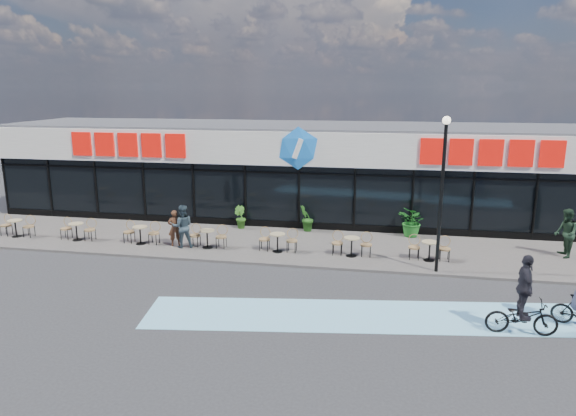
{
  "coord_description": "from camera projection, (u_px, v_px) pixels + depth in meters",
  "views": [
    {
      "loc": [
        3.63,
        -15.4,
        6.42
      ],
      "look_at": [
        0.14,
        3.5,
        1.87
      ],
      "focal_mm": 32.0,
      "sensor_mm": 36.0,
      "label": 1
    }
  ],
  "objects": [
    {
      "name": "patron_right",
      "position": [
        183.0,
        226.0,
        20.55
      ],
      "size": [
        1.03,
        0.93,
        1.74
      ],
      "primitive_type": "imported",
      "rotation": [
        0.0,
        0.0,
        3.53
      ],
      "color": "#2A3942",
      "rests_on": "sidewalk"
    },
    {
      "name": "patron_left",
      "position": [
        175.0,
        228.0,
        20.75
      ],
      "size": [
        0.64,
        0.55,
        1.5
      ],
      "primitive_type": "imported",
      "rotation": [
        0.0,
        0.0,
        3.55
      ],
      "color": "#432618",
      "rests_on": "sidewalk"
    },
    {
      "name": "bike_lane",
      "position": [
        389.0,
        316.0,
        14.72
      ],
      "size": [
        14.17,
        4.13,
        0.01
      ],
      "primitive_type": "cube",
      "rotation": [
        0.0,
        0.0,
        0.14
      ],
      "color": "#76BDDF",
      "rests_on": "ground"
    },
    {
      "name": "bistro_set_1",
      "position": [
        78.0,
        229.0,
        21.67
      ],
      "size": [
        1.54,
        0.62,
        0.9
      ],
      "color": "tan",
      "rests_on": "sidewalk"
    },
    {
      "name": "potted_plant_left",
      "position": [
        240.0,
        217.0,
        23.43
      ],
      "size": [
        0.71,
        0.67,
        1.03
      ],
      "primitive_type": "imported",
      "rotation": [
        0.0,
        0.0,
        2.64
      ],
      "color": "#2F641C",
      "rests_on": "sidewalk"
    },
    {
      "name": "bistro_set_3",
      "position": [
        208.0,
        236.0,
        20.65
      ],
      "size": [
        1.54,
        0.62,
        0.9
      ],
      "color": "tan",
      "rests_on": "sidewalk"
    },
    {
      "name": "bistro_set_6",
      "position": [
        429.0,
        248.0,
        19.13
      ],
      "size": [
        1.54,
        0.62,
        0.9
      ],
      "color": "tan",
      "rests_on": "sidewalk"
    },
    {
      "name": "potted_plant_mid",
      "position": [
        307.0,
        218.0,
        22.9
      ],
      "size": [
        0.81,
        0.83,
        1.18
      ],
      "primitive_type": "imported",
      "rotation": [
        0.0,
        0.0,
        4.08
      ],
      "color": "#205016",
      "rests_on": "sidewalk"
    },
    {
      "name": "building",
      "position": [
        308.0,
        170.0,
        25.82
      ],
      "size": [
        30.6,
        6.57,
        4.75
      ],
      "color": "black",
      "rests_on": "ground"
    },
    {
      "name": "bistro_set_2",
      "position": [
        141.0,
        233.0,
        21.16
      ],
      "size": [
        1.54,
        0.62,
        0.9
      ],
      "color": "tan",
      "rests_on": "sidewalk"
    },
    {
      "name": "lamp_post",
      "position": [
        442.0,
        182.0,
        17.3
      ],
      "size": [
        0.28,
        0.28,
        5.39
      ],
      "color": "black",
      "rests_on": "sidewalk"
    },
    {
      "name": "ground",
      "position": [
        265.0,
        287.0,
        16.86
      ],
      "size": [
        120.0,
        120.0,
        0.0
      ],
      "primitive_type": "plane",
      "color": "#28282B",
      "rests_on": "ground"
    },
    {
      "name": "potted_plant_right",
      "position": [
        413.0,
        222.0,
        22.06
      ],
      "size": [
        1.56,
        1.58,
        1.32
      ],
      "primitive_type": "imported",
      "rotation": [
        0.0,
        0.0,
        5.43
      ],
      "color": "#1D651E",
      "rests_on": "sidewalk"
    },
    {
      "name": "bistro_set_0",
      "position": [
        17.0,
        226.0,
        22.18
      ],
      "size": [
        1.54,
        0.62,
        0.9
      ],
      "color": "tan",
      "rests_on": "sidewalk"
    },
    {
      "name": "pedestrian_a",
      "position": [
        566.0,
        233.0,
        19.35
      ],
      "size": [
        0.71,
        0.91,
        1.87
      ],
      "primitive_type": "imported",
      "rotation": [
        0.0,
        0.0,
        -1.57
      ],
      "color": "black",
      "rests_on": "sidewalk"
    },
    {
      "name": "sidewalk",
      "position": [
        289.0,
        245.0,
        21.15
      ],
      "size": [
        44.0,
        5.0,
        0.1
      ],
      "primitive_type": "cube",
      "color": "#56504C",
      "rests_on": "ground"
    },
    {
      "name": "bistro_set_4",
      "position": [
        278.0,
        240.0,
        20.14
      ],
      "size": [
        1.54,
        0.62,
        0.9
      ],
      "color": "tan",
      "rests_on": "sidewalk"
    },
    {
      "name": "cyclist_a",
      "position": [
        523.0,
        305.0,
        13.48
      ],
      "size": [
        1.85,
        1.04,
        2.21
      ],
      "color": "black",
      "rests_on": "ground"
    },
    {
      "name": "bistro_set_5",
      "position": [
        352.0,
        244.0,
        19.64
      ],
      "size": [
        1.54,
        0.62,
        0.9
      ],
      "color": "tan",
      "rests_on": "sidewalk"
    }
  ]
}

